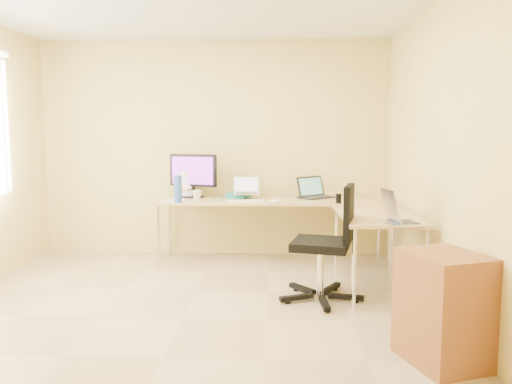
{
  "coord_description": "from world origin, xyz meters",
  "views": [
    {
      "loc": [
        0.73,
        -3.86,
        1.46
      ],
      "look_at": [
        0.55,
        1.1,
        0.9
      ],
      "focal_mm": 35.18,
      "sensor_mm": 36.0,
      "label": 1
    }
  ],
  "objects_px": {
    "monitor": "(193,176)",
    "laptop_black": "(316,187)",
    "desk_main": "(273,231)",
    "mug": "(197,195)",
    "keyboard": "(246,201)",
    "water_bottle": "(178,189)",
    "cabinet": "(443,308)",
    "desk_fan": "(186,185)",
    "office_chair": "(321,245)",
    "laptop_center": "(246,186)",
    "laptop_return": "(404,210)",
    "desk_return": "(376,251)"
  },
  "relations": [
    {
      "from": "laptop_center",
      "to": "laptop_return",
      "type": "relative_size",
      "value": 0.83
    },
    {
      "from": "laptop_black",
      "to": "cabinet",
      "type": "xyz_separation_m",
      "value": [
        0.59,
        -2.71,
        -0.5
      ]
    },
    {
      "from": "mug",
      "to": "monitor",
      "type": "bearing_deg",
      "value": 110.07
    },
    {
      "from": "mug",
      "to": "water_bottle",
      "type": "relative_size",
      "value": 0.38
    },
    {
      "from": "desk_main",
      "to": "water_bottle",
      "type": "relative_size",
      "value": 8.92
    },
    {
      "from": "monitor",
      "to": "office_chair",
      "type": "bearing_deg",
      "value": -27.22
    },
    {
      "from": "desk_fan",
      "to": "monitor",
      "type": "bearing_deg",
      "value": -25.97
    },
    {
      "from": "laptop_center",
      "to": "water_bottle",
      "type": "distance_m",
      "value": 0.81
    },
    {
      "from": "desk_return",
      "to": "laptop_black",
      "type": "xyz_separation_m",
      "value": [
        -0.48,
        1.14,
        0.49
      ]
    },
    {
      "from": "desk_return",
      "to": "office_chair",
      "type": "relative_size",
      "value": 1.24
    },
    {
      "from": "laptop_black",
      "to": "mug",
      "type": "xyz_separation_m",
      "value": [
        -1.38,
        -0.2,
        -0.07
      ]
    },
    {
      "from": "desk_fan",
      "to": "office_chair",
      "type": "bearing_deg",
      "value": -37.72
    },
    {
      "from": "desk_return",
      "to": "mug",
      "type": "relative_size",
      "value": 11.41
    },
    {
      "from": "laptop_black",
      "to": "desk_fan",
      "type": "distance_m",
      "value": 1.54
    },
    {
      "from": "mug",
      "to": "laptop_return",
      "type": "distance_m",
      "value": 2.47
    },
    {
      "from": "office_chair",
      "to": "mug",
      "type": "bearing_deg",
      "value": 149.14
    },
    {
      "from": "laptop_center",
      "to": "laptop_return",
      "type": "bearing_deg",
      "value": -52.79
    },
    {
      "from": "office_chair",
      "to": "desk_fan",
      "type": "bearing_deg",
      "value": 147.38
    },
    {
      "from": "laptop_black",
      "to": "keyboard",
      "type": "bearing_deg",
      "value": 164.87
    },
    {
      "from": "desk_return",
      "to": "laptop_black",
      "type": "bearing_deg",
      "value": 112.61
    },
    {
      "from": "desk_return",
      "to": "desk_fan",
      "type": "xyz_separation_m",
      "value": [
        -2.02,
        1.2,
        0.51
      ]
    },
    {
      "from": "desk_return",
      "to": "cabinet",
      "type": "xyz_separation_m",
      "value": [
        0.12,
        -1.56,
        -0.01
      ]
    },
    {
      "from": "water_bottle",
      "to": "desk_main",
      "type": "bearing_deg",
      "value": 15.87
    },
    {
      "from": "laptop_black",
      "to": "water_bottle",
      "type": "xyz_separation_m",
      "value": [
        -1.54,
        -0.44,
        0.02
      ]
    },
    {
      "from": "keyboard",
      "to": "water_bottle",
      "type": "height_order",
      "value": "water_bottle"
    },
    {
      "from": "laptop_center",
      "to": "mug",
      "type": "relative_size",
      "value": 2.6
    },
    {
      "from": "mug",
      "to": "cabinet",
      "type": "bearing_deg",
      "value": -51.88
    },
    {
      "from": "monitor",
      "to": "mug",
      "type": "distance_m",
      "value": 0.28
    },
    {
      "from": "laptop_center",
      "to": "laptop_black",
      "type": "bearing_deg",
      "value": 2.0
    },
    {
      "from": "monitor",
      "to": "cabinet",
      "type": "relative_size",
      "value": 0.83
    },
    {
      "from": "desk_main",
      "to": "mug",
      "type": "distance_m",
      "value": 0.97
    },
    {
      "from": "desk_return",
      "to": "laptop_center",
      "type": "xyz_separation_m",
      "value": [
        -1.29,
        1.06,
        0.51
      ]
    },
    {
      "from": "keyboard",
      "to": "office_chair",
      "type": "height_order",
      "value": "office_chair"
    },
    {
      "from": "keyboard",
      "to": "laptop_return",
      "type": "height_order",
      "value": "laptop_return"
    },
    {
      "from": "desk_fan",
      "to": "cabinet",
      "type": "distance_m",
      "value": 3.53
    },
    {
      "from": "office_chair",
      "to": "desk_return",
      "type": "bearing_deg",
      "value": 44.83
    },
    {
      "from": "laptop_return",
      "to": "office_chair",
      "type": "relative_size",
      "value": 0.34
    },
    {
      "from": "desk_main",
      "to": "keyboard",
      "type": "height_order",
      "value": "keyboard"
    },
    {
      "from": "desk_main",
      "to": "desk_fan",
      "type": "height_order",
      "value": "desk_fan"
    },
    {
      "from": "office_chair",
      "to": "cabinet",
      "type": "relative_size",
      "value": 1.45
    },
    {
      "from": "desk_fan",
      "to": "laptop_return",
      "type": "bearing_deg",
      "value": -30.85
    },
    {
      "from": "desk_fan",
      "to": "keyboard",
      "type": "bearing_deg",
      "value": -22.1
    },
    {
      "from": "desk_return",
      "to": "laptop_center",
      "type": "distance_m",
      "value": 1.75
    },
    {
      "from": "laptop_black",
      "to": "mug",
      "type": "bearing_deg",
      "value": 147.77
    },
    {
      "from": "desk_main",
      "to": "keyboard",
      "type": "relative_size",
      "value": 6.67
    },
    {
      "from": "monitor",
      "to": "keyboard",
      "type": "bearing_deg",
      "value": -10.34
    },
    {
      "from": "desk_main",
      "to": "keyboard",
      "type": "distance_m",
      "value": 0.54
    },
    {
      "from": "desk_return",
      "to": "water_bottle",
      "type": "distance_m",
      "value": 2.2
    },
    {
      "from": "desk_main",
      "to": "desk_fan",
      "type": "xyz_separation_m",
      "value": [
        -1.04,
        0.2,
        0.51
      ]
    },
    {
      "from": "monitor",
      "to": "laptop_black",
      "type": "height_order",
      "value": "monitor"
    }
  ]
}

